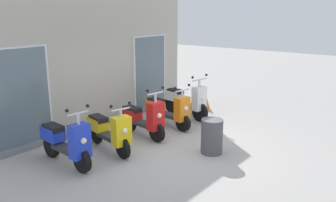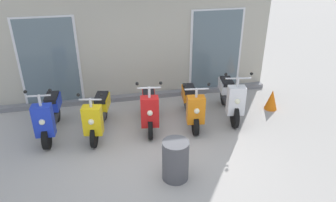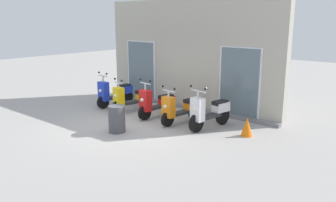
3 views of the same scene
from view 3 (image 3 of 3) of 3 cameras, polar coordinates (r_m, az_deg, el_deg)
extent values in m
plane|color=#A8A39E|center=(10.74, -6.35, -3.91)|extent=(40.00, 40.00, 0.00)
cube|color=#B2AD9E|center=(12.55, 3.29, 7.53)|extent=(7.25, 0.30, 3.81)
cube|color=slate|center=(12.67, 2.50, -0.88)|extent=(7.25, 0.20, 0.12)
cube|color=silver|center=(13.91, -4.36, 4.96)|extent=(1.46, 0.04, 2.30)
cube|color=slate|center=(13.89, -4.42, 4.95)|extent=(1.34, 0.02, 2.22)
cube|color=silver|center=(11.36, 11.50, 2.82)|extent=(1.46, 0.04, 2.30)
cube|color=slate|center=(11.34, 11.45, 2.80)|extent=(1.34, 0.02, 2.22)
cylinder|color=black|center=(12.75, -10.50, -0.20)|extent=(0.15, 0.47, 0.47)
cylinder|color=black|center=(13.41, -6.61, 0.61)|extent=(0.15, 0.47, 0.47)
cube|color=#2D2D30|center=(13.05, -8.52, 0.64)|extent=(0.31, 0.71, 0.09)
cube|color=#1E38C6|center=(12.69, -10.42, 1.57)|extent=(0.40, 0.27, 0.67)
sphere|color=#F2EFCC|center=(12.61, -10.91, 1.66)|extent=(0.12, 0.12, 0.12)
cube|color=#1E38C6|center=(13.29, -6.98, 1.87)|extent=(0.34, 0.54, 0.28)
cube|color=black|center=(13.24, -7.13, 2.44)|extent=(0.29, 0.50, 0.11)
cylinder|color=silver|center=(12.61, -10.51, 3.55)|extent=(0.06, 0.06, 0.25)
cylinder|color=silver|center=(12.59, -10.53, 4.03)|extent=(0.45, 0.07, 0.04)
sphere|color=black|center=(12.39, -9.94, 4.38)|extent=(0.07, 0.07, 0.07)
sphere|color=black|center=(12.76, -11.14, 4.58)|extent=(0.07, 0.07, 0.07)
cylinder|color=black|center=(11.96, -8.11, -1.02)|extent=(0.18, 0.47, 0.47)
cylinder|color=black|center=(12.54, -3.57, -0.22)|extent=(0.18, 0.47, 0.47)
cube|color=#2D2D30|center=(12.22, -5.79, -0.16)|extent=(0.40, 0.75, 0.09)
cube|color=yellow|center=(11.89, -8.00, 0.73)|extent=(0.42, 0.31, 0.62)
sphere|color=#F2EFCC|center=(11.82, -8.55, 0.83)|extent=(0.12, 0.12, 0.12)
cube|color=yellow|center=(12.43, -3.96, 0.92)|extent=(0.40, 0.57, 0.28)
cube|color=black|center=(12.38, -4.13, 1.53)|extent=(0.36, 0.52, 0.11)
cylinder|color=silver|center=(11.81, -8.06, 2.57)|extent=(0.06, 0.06, 0.20)
cylinder|color=silver|center=(11.80, -8.07, 2.96)|extent=(0.44, 0.13, 0.04)
sphere|color=black|center=(11.59, -7.54, 3.29)|extent=(0.07, 0.07, 0.07)
sphere|color=black|center=(11.97, -8.62, 3.58)|extent=(0.07, 0.07, 0.07)
cylinder|color=black|center=(11.17, -3.81, -1.92)|extent=(0.16, 0.48, 0.47)
cylinder|color=black|center=(11.83, 0.15, -1.02)|extent=(0.16, 0.48, 0.47)
cube|color=#2D2D30|center=(11.46, -1.77, -0.98)|extent=(0.34, 0.68, 0.09)
cube|color=red|center=(11.09, -3.68, 0.08)|extent=(0.41, 0.29, 0.67)
sphere|color=#F2EFCC|center=(11.00, -4.21, 0.18)|extent=(0.12, 0.12, 0.12)
cube|color=red|center=(11.70, -0.21, 0.09)|extent=(0.37, 0.55, 0.28)
cube|color=black|center=(11.64, -0.35, 0.73)|extent=(0.32, 0.51, 0.11)
cylinder|color=silver|center=(11.00, -3.71, 2.32)|extent=(0.06, 0.06, 0.26)
cylinder|color=silver|center=(10.98, -3.72, 2.87)|extent=(0.48, 0.10, 0.04)
sphere|color=black|center=(10.78, -2.94, 3.23)|extent=(0.07, 0.07, 0.07)
sphere|color=black|center=(11.15, -4.50, 3.54)|extent=(0.07, 0.07, 0.07)
cylinder|color=black|center=(10.49, -0.07, -2.98)|extent=(0.16, 0.46, 0.45)
cylinder|color=black|center=(11.28, 4.26, -1.84)|extent=(0.16, 0.46, 0.45)
cube|color=#2D2D30|center=(10.85, 2.18, -1.88)|extent=(0.35, 0.75, 0.09)
cube|color=orange|center=(10.42, 0.09, -0.99)|extent=(0.41, 0.29, 0.62)
sphere|color=#F2EFCC|center=(10.33, -0.44, -0.90)|extent=(0.12, 0.12, 0.12)
cube|color=orange|center=(11.14, 3.94, -0.58)|extent=(0.36, 0.55, 0.28)
cube|color=black|center=(11.08, 3.81, 0.09)|extent=(0.32, 0.51, 0.11)
cylinder|color=silver|center=(10.33, 0.09, 1.15)|extent=(0.06, 0.06, 0.22)
cylinder|color=silver|center=(10.31, 0.09, 1.64)|extent=(0.51, 0.10, 0.04)
sphere|color=black|center=(10.11, 1.07, 1.98)|extent=(0.07, 0.07, 0.07)
sphere|color=black|center=(10.47, -0.86, 2.39)|extent=(0.07, 0.07, 0.07)
cylinder|color=black|center=(10.00, 4.61, -3.59)|extent=(0.18, 0.54, 0.53)
cylinder|color=black|center=(10.81, 8.85, -2.41)|extent=(0.18, 0.54, 0.53)
cube|color=#2D2D30|center=(10.37, 6.83, -2.45)|extent=(0.37, 0.74, 0.09)
cube|color=white|center=(9.92, 4.82, -1.38)|extent=(0.41, 0.30, 0.66)
sphere|color=#F2EFCC|center=(9.82, 4.29, -1.28)|extent=(0.12, 0.12, 0.12)
cube|color=white|center=(10.65, 8.56, -0.94)|extent=(0.38, 0.56, 0.28)
cube|color=black|center=(10.59, 8.44, -0.24)|extent=(0.33, 0.52, 0.11)
cylinder|color=silver|center=(9.82, 4.87, 1.06)|extent=(0.06, 0.06, 0.24)
cylinder|color=silver|center=(9.80, 4.88, 1.63)|extent=(0.56, 0.13, 0.04)
sphere|color=black|center=(9.59, 6.08, 1.96)|extent=(0.07, 0.07, 0.07)
sphere|color=black|center=(9.97, 3.74, 2.45)|extent=(0.07, 0.07, 0.07)
cylinder|color=#4C4C51|center=(10.05, -8.31, -2.91)|extent=(0.48, 0.48, 0.77)
cone|color=orange|center=(9.89, 12.69, -4.12)|extent=(0.32, 0.32, 0.52)
camera|label=1|loc=(13.81, -39.56, 9.88)|focal=37.76mm
camera|label=2|loc=(8.60, -38.20, 15.14)|focal=34.06mm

